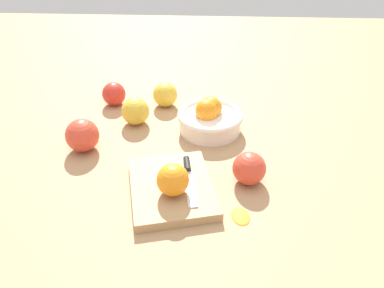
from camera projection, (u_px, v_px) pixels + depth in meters
name	position (u px, v px, depth m)	size (l,w,h in m)	color
ground_plane	(173.00, 152.00, 0.92)	(2.40, 2.40, 0.00)	tan
bowl	(210.00, 118.00, 0.99)	(0.17, 0.17, 0.09)	white
cutting_board	(172.00, 188.00, 0.79)	(0.21, 0.17, 0.02)	tan
orange_on_board	(173.00, 180.00, 0.75)	(0.07, 0.07, 0.07)	orange
knife	(188.00, 174.00, 0.81)	(0.16, 0.04, 0.01)	silver
apple_front_left	(135.00, 111.00, 1.01)	(0.08, 0.08, 0.08)	gold
apple_back_right	(249.00, 168.00, 0.81)	(0.07, 0.07, 0.07)	#D6422D
apple_front_left_2	(165.00, 95.00, 1.10)	(0.07, 0.07, 0.07)	gold
apple_front_center	(82.00, 136.00, 0.91)	(0.08, 0.08, 0.08)	#D6422D
apple_front_left_3	(114.00, 94.00, 1.11)	(0.07, 0.07, 0.07)	red
citrus_peel	(241.00, 215.00, 0.74)	(0.05, 0.04, 0.01)	orange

